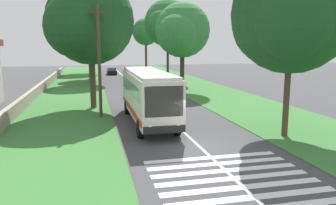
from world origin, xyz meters
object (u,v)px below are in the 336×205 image
at_px(trailing_car_0, 153,84).
at_px(roadside_tree_left_3, 87,39).
at_px(trailing_car_3, 112,71).
at_px(roadside_tree_right_1, 166,24).
at_px(roadside_tree_right_0, 181,32).
at_px(roadside_tree_right_2, 287,17).
at_px(coach_bus, 148,93).
at_px(roadside_tree_left_0, 89,38).
at_px(utility_pole, 99,60).
at_px(trailing_car_1, 143,80).
at_px(roadside_tree_left_2, 88,23).
at_px(roadside_tree_right_3, 145,33).
at_px(roadside_tree_left_1, 87,29).
at_px(trailing_car_2, 136,74).

bearing_deg(trailing_car_0, roadside_tree_left_3, 45.71).
bearing_deg(trailing_car_3, roadside_tree_right_1, -154.12).
relative_size(roadside_tree_left_3, roadside_tree_right_0, 0.97).
xyz_separation_m(trailing_car_3, roadside_tree_left_3, (-15.65, 4.24, 5.76)).
distance_m(trailing_car_0, roadside_tree_right_2, 24.95).
relative_size(coach_bus, roadside_tree_right_0, 1.05).
relative_size(roadside_tree_left_0, utility_pole, 1.15).
bearing_deg(trailing_car_3, trailing_car_1, -169.06).
height_order(roadside_tree_left_2, roadside_tree_right_3, roadside_tree_left_2).
bearing_deg(roadside_tree_left_1, trailing_car_2, -148.98).
bearing_deg(utility_pole, trailing_car_3, -4.70).
bearing_deg(coach_bus, roadside_tree_left_2, 30.69).
relative_size(trailing_car_0, trailing_car_2, 1.00).
bearing_deg(roadside_tree_right_0, trailing_car_3, 14.47).
relative_size(roadside_tree_left_0, roadside_tree_left_3, 0.95).
bearing_deg(trailing_car_3, trailing_car_2, -155.28).
height_order(roadside_tree_left_0, roadside_tree_right_1, roadside_tree_right_1).
relative_size(trailing_car_3, roadside_tree_right_1, 0.35).
xyz_separation_m(roadside_tree_left_0, roadside_tree_left_1, (13.08, 0.31, 2.03)).
relative_size(trailing_car_3, roadside_tree_right_3, 0.39).
relative_size(trailing_car_0, trailing_car_1, 1.00).
distance_m(roadside_tree_left_3, roadside_tree_right_0, 15.27).
height_order(roadside_tree_right_1, roadside_tree_right_2, roadside_tree_right_1).
bearing_deg(roadside_tree_right_1, coach_bus, 164.46).
relative_size(trailing_car_2, roadside_tree_left_0, 0.44).
relative_size(trailing_car_0, roadside_tree_left_2, 0.38).
bearing_deg(roadside_tree_left_3, trailing_car_3, -15.15).
distance_m(trailing_car_3, roadside_tree_right_0, 27.85).
distance_m(roadside_tree_left_1, utility_pole, 45.09).
relative_size(roadside_tree_right_0, roadside_tree_right_3, 0.96).
relative_size(roadside_tree_left_0, roadside_tree_left_2, 0.86).
height_order(coach_bus, roadside_tree_left_0, roadside_tree_left_0).
distance_m(trailing_car_2, roadside_tree_right_3, 13.94).
xyz_separation_m(roadside_tree_left_0, utility_pole, (-31.77, -0.76, -2.44)).
relative_size(coach_bus, roadside_tree_right_2, 1.03).
bearing_deg(roadside_tree_left_2, roadside_tree_left_0, 0.00).
xyz_separation_m(roadside_tree_right_0, roadside_tree_right_1, (10.87, -0.68, 1.52)).
distance_m(trailing_car_1, roadside_tree_left_3, 9.86).
relative_size(trailing_car_1, utility_pole, 0.51).
bearing_deg(trailing_car_2, coach_bus, 173.97).
bearing_deg(roadside_tree_right_1, trailing_car_2, 27.08).
bearing_deg(roadside_tree_right_0, roadside_tree_left_0, 30.27).
height_order(trailing_car_0, trailing_car_3, same).
height_order(trailing_car_3, roadside_tree_right_1, roadside_tree_right_1).
bearing_deg(trailing_car_1, roadside_tree_left_0, 36.46).
relative_size(trailing_car_2, roadside_tree_left_3, 0.42).
distance_m(coach_bus, roadside_tree_right_3, 46.30).
relative_size(roadside_tree_right_1, roadside_tree_right_2, 1.15).
height_order(trailing_car_3, roadside_tree_right_0, roadside_tree_right_0).
height_order(roadside_tree_left_0, roadside_tree_right_2, roadside_tree_right_2).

